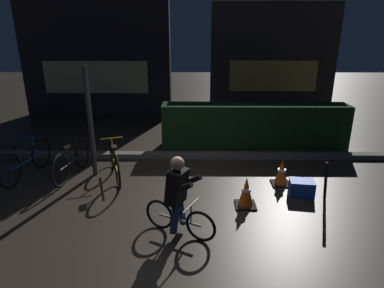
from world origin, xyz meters
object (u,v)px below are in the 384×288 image
at_px(traffic_cone_near, 246,192).
at_px(parked_bike_leftmost, 27,161).
at_px(closed_umbrella, 326,181).
at_px(street_post, 90,123).
at_px(blue_crate, 302,188).
at_px(cyclist, 178,196).
at_px(parked_bike_center_left, 115,162).
at_px(traffic_cone_far, 282,172).
at_px(parked_bike_left_mid, 72,161).

bearing_deg(traffic_cone_near, parked_bike_leftmost, 164.90).
bearing_deg(closed_umbrella, street_post, -71.45).
bearing_deg(blue_crate, closed_umbrella, -38.30).
distance_m(parked_bike_leftmost, blue_crate, 5.54).
xyz_separation_m(blue_crate, cyclist, (-2.21, -1.23, 0.48)).
xyz_separation_m(parked_bike_leftmost, closed_umbrella, (5.80, -1.03, 0.05)).
relative_size(parked_bike_center_left, traffic_cone_far, 3.08).
height_order(traffic_cone_near, traffic_cone_far, traffic_cone_near).
xyz_separation_m(parked_bike_leftmost, parked_bike_left_mid, (0.93, 0.04, -0.01)).
bearing_deg(closed_umbrella, blue_crate, -95.18).
bearing_deg(parked_bike_center_left, traffic_cone_near, -133.55).
distance_m(parked_bike_leftmost, cyclist, 3.85).
xyz_separation_m(parked_bike_left_mid, parked_bike_center_left, (0.92, -0.09, 0.01)).
height_order(traffic_cone_far, cyclist, cyclist).
height_order(cyclist, closed_umbrella, cyclist).
bearing_deg(parked_bike_center_left, traffic_cone_far, -114.13).
bearing_deg(blue_crate, street_post, 167.64).
bearing_deg(parked_bike_leftmost, blue_crate, -89.49).
relative_size(parked_bike_center_left, cyclist, 1.32).
xyz_separation_m(parked_bike_leftmost, parked_bike_center_left, (1.85, -0.05, 0.00)).
distance_m(parked_bike_left_mid, traffic_cone_near, 3.67).
height_order(parked_bike_leftmost, traffic_cone_far, parked_bike_leftmost).
bearing_deg(parked_bike_leftmost, parked_bike_left_mid, -79.05).
height_order(traffic_cone_near, blue_crate, traffic_cone_near).
height_order(parked_bike_leftmost, closed_umbrella, closed_umbrella).
distance_m(cyclist, closed_umbrella, 2.72).
distance_m(parked_bike_left_mid, traffic_cone_far, 4.30).
height_order(parked_bike_leftmost, cyclist, cyclist).
bearing_deg(blue_crate, parked_bike_leftmost, 171.85).
distance_m(parked_bike_leftmost, parked_bike_left_mid, 0.93).
bearing_deg(street_post, traffic_cone_near, -23.30).
xyz_separation_m(parked_bike_left_mid, closed_umbrella, (4.87, -1.07, 0.06)).
bearing_deg(closed_umbrella, parked_bike_center_left, -70.83).
relative_size(blue_crate, closed_umbrella, 0.52).
bearing_deg(parked_bike_left_mid, cyclist, -125.05).
xyz_separation_m(street_post, closed_umbrella, (4.42, -1.15, -0.73)).
bearing_deg(parked_bike_leftmost, parked_bike_center_left, -82.99).
relative_size(parked_bike_center_left, closed_umbrella, 1.93).
bearing_deg(blue_crate, parked_bike_left_mid, 169.76).
bearing_deg(cyclist, street_post, 158.70).
height_order(street_post, traffic_cone_near, street_post).
relative_size(parked_bike_left_mid, traffic_cone_near, 3.02).
relative_size(parked_bike_left_mid, traffic_cone_far, 3.08).
relative_size(traffic_cone_far, cyclist, 0.43).
bearing_deg(cyclist, parked_bike_left_mid, 165.75).
xyz_separation_m(street_post, parked_bike_left_mid, (-0.44, -0.08, -0.79)).
height_order(street_post, cyclist, street_post).
relative_size(street_post, traffic_cone_far, 4.26).
xyz_separation_m(parked_bike_left_mid, traffic_cone_far, (4.29, -0.36, -0.09)).
xyz_separation_m(traffic_cone_near, blue_crate, (1.09, 0.40, -0.11)).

